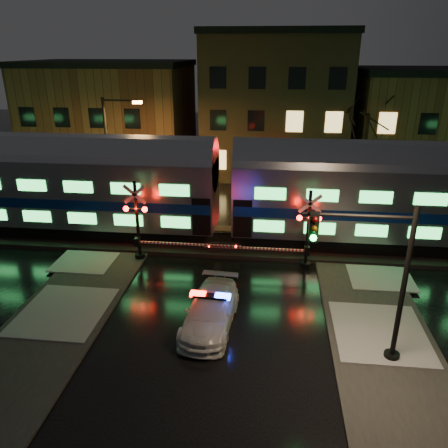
{
  "coord_description": "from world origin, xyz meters",
  "views": [
    {
      "loc": [
        2.05,
        -17.9,
        10.46
      ],
      "look_at": [
        -0.28,
        2.5,
        2.2
      ],
      "focal_mm": 35.0,
      "sensor_mm": 36.0,
      "label": 1
    }
  ],
  "objects": [
    {
      "name": "crossing_signal_left",
      "position": [
        -4.42,
        2.31,
        1.79
      ],
      "size": [
        6.11,
        0.67,
        4.33
      ],
      "color": "black",
      "rests_on": "ground"
    },
    {
      "name": "ground",
      "position": [
        0.0,
        0.0,
        0.0
      ],
      "size": [
        120.0,
        120.0,
        0.0
      ],
      "primitive_type": "plane",
      "color": "black",
      "rests_on": "ground"
    },
    {
      "name": "police_car",
      "position": [
        -0.18,
        -3.12,
        0.67
      ],
      "size": [
        2.17,
        4.71,
        1.49
      ],
      "rotation": [
        0.0,
        0.0,
        -0.07
      ],
      "color": "silver",
      "rests_on": "ground"
    },
    {
      "name": "building_right",
      "position": [
        15.0,
        22.0,
        4.25
      ],
      "size": [
        12.0,
        10.0,
        8.5
      ],
      "primitive_type": "cube",
      "color": "brown",
      "rests_on": "ground"
    },
    {
      "name": "crossing_signal_right",
      "position": [
        3.57,
        2.31,
        1.72
      ],
      "size": [
        5.86,
        0.66,
        4.15
      ],
      "color": "black",
      "rests_on": "ground"
    },
    {
      "name": "train",
      "position": [
        -0.51,
        5.0,
        3.38
      ],
      "size": [
        51.0,
        3.12,
        5.92
      ],
      "color": "black",
      "rests_on": "ballast"
    },
    {
      "name": "ballast",
      "position": [
        0.0,
        5.0,
        0.12
      ],
      "size": [
        90.0,
        4.2,
        0.24
      ],
      "primitive_type": "cube",
      "color": "black",
      "rests_on": "ground"
    },
    {
      "name": "traffic_light",
      "position": [
        5.68,
        -4.52,
        3.14
      ],
      "size": [
        3.82,
        0.69,
        5.91
      ],
      "rotation": [
        0.0,
        0.0,
        0.22
      ],
      "color": "black",
      "rests_on": "ground"
    },
    {
      "name": "building_left",
      "position": [
        -13.0,
        22.0,
        4.5
      ],
      "size": [
        14.0,
        10.0,
        9.0
      ],
      "primitive_type": "cube",
      "color": "brown",
      "rests_on": "ground"
    },
    {
      "name": "sidewalk_right",
      "position": [
        6.5,
        -6.0,
        0.06
      ],
      "size": [
        4.0,
        20.0,
        0.12
      ],
      "primitive_type": "cube",
      "color": "#2D2D2D",
      "rests_on": "ground"
    },
    {
      "name": "streetlight",
      "position": [
        -8.34,
        9.0,
        4.44
      ],
      "size": [
        2.57,
        0.27,
        7.7
      ],
      "color": "black",
      "rests_on": "ground"
    },
    {
      "name": "sidewalk_left",
      "position": [
        -6.5,
        -6.0,
        0.06
      ],
      "size": [
        4.0,
        20.0,
        0.12
      ],
      "primitive_type": "cube",
      "color": "#2D2D2D",
      "rests_on": "ground"
    },
    {
      "name": "building_mid",
      "position": [
        2.0,
        22.5,
        5.75
      ],
      "size": [
        12.0,
        11.0,
        11.5
      ],
      "primitive_type": "cube",
      "color": "brown",
      "rests_on": "ground"
    }
  ]
}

